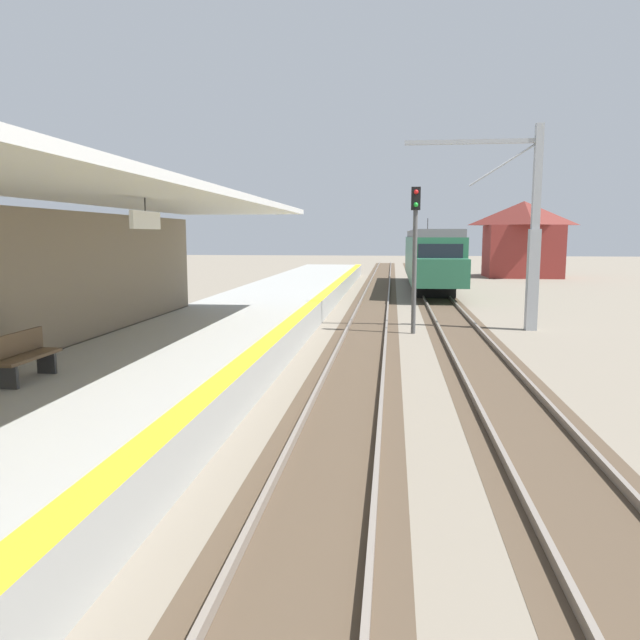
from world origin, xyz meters
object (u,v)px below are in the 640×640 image
(approaching_train, at_px, (430,256))
(catenary_pylon_far_side, at_px, (526,233))
(distant_trackside_house, at_px, (523,238))
(platform_bench, at_px, (24,355))
(rail_signal_post, at_px, (415,245))

(approaching_train, height_order, catenary_pylon_far_side, catenary_pylon_far_side)
(catenary_pylon_far_side, bearing_deg, distant_trackside_house, 78.74)
(catenary_pylon_far_side, bearing_deg, approaching_train, 97.52)
(approaching_train, bearing_deg, platform_bench, -106.20)
(platform_bench, bearing_deg, distant_trackside_house, 68.19)
(rail_signal_post, xyz_separation_m, distant_trackside_house, (10.17, 31.88, 0.14))
(approaching_train, distance_m, rail_signal_post, 19.43)
(rail_signal_post, relative_size, distant_trackside_house, 0.79)
(rail_signal_post, relative_size, catenary_pylon_far_side, 0.69)
(approaching_train, distance_m, distant_trackside_house, 15.18)
(approaching_train, distance_m, catenary_pylon_far_side, 18.18)
(approaching_train, xyz_separation_m, rail_signal_post, (-1.72, -19.32, 1.02))
(rail_signal_post, distance_m, catenary_pylon_far_side, 4.33)
(approaching_train, distance_m, platform_bench, 32.57)
(catenary_pylon_far_side, height_order, distant_trackside_house, catenary_pylon_far_side)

